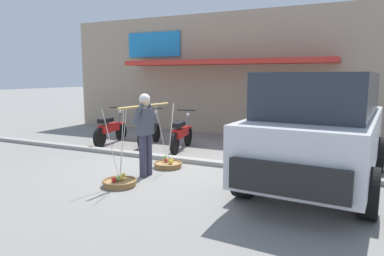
{
  "coord_description": "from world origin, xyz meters",
  "views": [
    {
      "loc": [
        3.92,
        -6.72,
        2.04
      ],
      "look_at": [
        0.39,
        0.6,
        0.85
      ],
      "focal_mm": 33.25,
      "sensor_mm": 36.0,
      "label": 1
    }
  ],
  "objects_px": {
    "fruit_basket_right_side": "(168,164)",
    "parked_truck": "(321,124)",
    "motorcycle_second_in_row": "(149,131)",
    "motorcycle_third_in_row": "(181,134)",
    "fruit_basket_left_side": "(120,182)",
    "fruit_vendor": "(145,129)",
    "motorcycle_nearest_shop": "(110,129)"
  },
  "relations": [
    {
      "from": "fruit_vendor",
      "to": "fruit_basket_left_side",
      "type": "distance_m",
      "value": 1.2
    },
    {
      "from": "motorcycle_second_in_row",
      "to": "fruit_basket_right_side",
      "type": "bearing_deg",
      "value": -48.31
    },
    {
      "from": "fruit_vendor",
      "to": "motorcycle_second_in_row",
      "type": "distance_m",
      "value": 3.25
    },
    {
      "from": "fruit_vendor",
      "to": "motorcycle_second_in_row",
      "type": "height_order",
      "value": "fruit_vendor"
    },
    {
      "from": "fruit_basket_left_side",
      "to": "fruit_vendor",
      "type": "bearing_deg",
      "value": 84.67
    },
    {
      "from": "fruit_vendor",
      "to": "fruit_basket_right_side",
      "type": "distance_m",
      "value": 1.2
    },
    {
      "from": "fruit_basket_right_side",
      "to": "parked_truck",
      "type": "xyz_separation_m",
      "value": [
        3.19,
        0.29,
        1.05
      ]
    },
    {
      "from": "fruit_vendor",
      "to": "fruit_basket_left_side",
      "type": "bearing_deg",
      "value": -95.33
    },
    {
      "from": "motorcycle_second_in_row",
      "to": "motorcycle_third_in_row",
      "type": "relative_size",
      "value": 0.99
    },
    {
      "from": "motorcycle_third_in_row",
      "to": "parked_truck",
      "type": "bearing_deg",
      "value": -21.86
    },
    {
      "from": "fruit_basket_left_side",
      "to": "parked_truck",
      "type": "distance_m",
      "value": 3.97
    },
    {
      "from": "fruit_vendor",
      "to": "motorcycle_second_in_row",
      "type": "xyz_separation_m",
      "value": [
        -1.67,
        2.74,
        -0.52
      ]
    },
    {
      "from": "motorcycle_second_in_row",
      "to": "parked_truck",
      "type": "distance_m",
      "value": 5.24
    },
    {
      "from": "parked_truck",
      "to": "motorcycle_second_in_row",
      "type": "bearing_deg",
      "value": 161.43
    },
    {
      "from": "parked_truck",
      "to": "motorcycle_third_in_row",
      "type": "bearing_deg",
      "value": 158.14
    },
    {
      "from": "fruit_basket_left_side",
      "to": "fruit_basket_right_side",
      "type": "xyz_separation_m",
      "value": [
        0.14,
        1.58,
        0.0
      ]
    },
    {
      "from": "motorcycle_second_in_row",
      "to": "motorcycle_nearest_shop",
      "type": "bearing_deg",
      "value": -166.52
    },
    {
      "from": "motorcycle_second_in_row",
      "to": "parked_truck",
      "type": "xyz_separation_m",
      "value": [
        4.93,
        -1.66,
        0.68
      ]
    },
    {
      "from": "fruit_basket_left_side",
      "to": "motorcycle_third_in_row",
      "type": "distance_m",
      "value": 3.45
    },
    {
      "from": "fruit_vendor",
      "to": "fruit_basket_left_side",
      "type": "relative_size",
      "value": 1.17
    },
    {
      "from": "motorcycle_second_in_row",
      "to": "parked_truck",
      "type": "bearing_deg",
      "value": -18.57
    },
    {
      "from": "motorcycle_third_in_row",
      "to": "fruit_basket_left_side",
      "type": "bearing_deg",
      "value": -82.28
    },
    {
      "from": "motorcycle_second_in_row",
      "to": "motorcycle_third_in_row",
      "type": "bearing_deg",
      "value": -6.69
    },
    {
      "from": "motorcycle_nearest_shop",
      "to": "motorcycle_third_in_row",
      "type": "bearing_deg",
      "value": 3.81
    },
    {
      "from": "parked_truck",
      "to": "fruit_basket_left_side",
      "type": "bearing_deg",
      "value": -150.65
    },
    {
      "from": "fruit_vendor",
      "to": "parked_truck",
      "type": "relative_size",
      "value": 0.34
    },
    {
      "from": "fruit_basket_left_side",
      "to": "fruit_basket_right_side",
      "type": "relative_size",
      "value": 1.0
    },
    {
      "from": "fruit_basket_right_side",
      "to": "motorcycle_nearest_shop",
      "type": "bearing_deg",
      "value": 150.53
    },
    {
      "from": "fruit_basket_right_side",
      "to": "motorcycle_third_in_row",
      "type": "xyz_separation_m",
      "value": [
        -0.6,
        1.82,
        0.38
      ]
    },
    {
      "from": "fruit_basket_right_side",
      "to": "parked_truck",
      "type": "bearing_deg",
      "value": 5.22
    },
    {
      "from": "parked_truck",
      "to": "motorcycle_nearest_shop",
      "type": "bearing_deg",
      "value": 167.42
    },
    {
      "from": "fruit_basket_right_side",
      "to": "motorcycle_second_in_row",
      "type": "distance_m",
      "value": 2.64
    }
  ]
}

